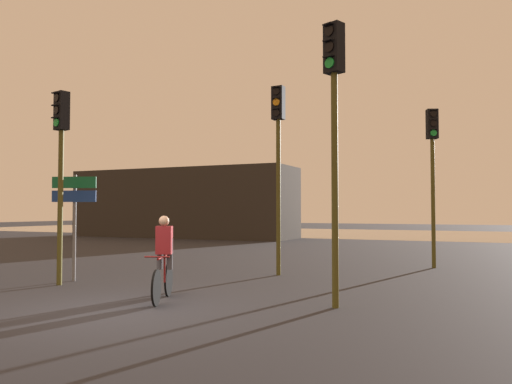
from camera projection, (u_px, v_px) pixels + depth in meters
name	position (u px, v px, depth m)	size (l,w,h in m)	color
ground_plane	(107.00, 312.00, 8.44)	(120.00, 120.00, 0.00)	#28282D
water_strip	(396.00, 234.00, 36.64)	(80.00, 16.00, 0.01)	#9E937F
distant_building	(182.00, 203.00, 32.59)	(14.98, 4.00, 4.40)	#2D2823
traffic_light_near_right	(334.00, 111.00, 8.93)	(0.39, 0.41, 5.09)	#4C4719
traffic_light_far_right	(433.00, 158.00, 15.08)	(0.39, 0.41, 4.80)	#4C4719
traffic_light_near_left	(61.00, 150.00, 11.62)	(0.37, 0.39, 4.50)	#4C4719
traffic_light_center	(278.00, 145.00, 13.40)	(0.33, 0.34, 5.07)	#4C4719
direction_sign_post	(74.00, 208.00, 12.19)	(1.04, 0.43, 2.60)	slate
cyclist	(164.00, 257.00, 9.57)	(0.74, 1.60, 1.62)	black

